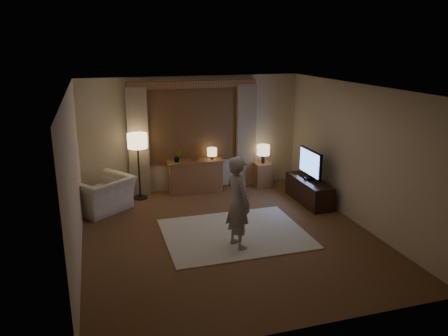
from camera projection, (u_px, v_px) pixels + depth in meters
name	position (u px, v px, depth m)	size (l,w,h in m)	color
room	(221.00, 156.00, 7.86)	(5.04, 5.54, 2.64)	brown
rug	(235.00, 233.00, 7.83)	(2.50, 2.00, 0.02)	beige
sideboard	(195.00, 177.00, 9.96)	(1.20, 0.40, 0.70)	brown
picture_frame	(195.00, 158.00, 9.84)	(0.16, 0.02, 0.20)	brown
plant	(177.00, 157.00, 9.71)	(0.17, 0.13, 0.30)	#999999
table_lamp_sideboard	(212.00, 152.00, 9.92)	(0.22, 0.22, 0.30)	black
floor_lamp	(138.00, 144.00, 9.28)	(0.42, 0.42, 1.45)	black
armchair	(102.00, 195.00, 8.81)	(1.09, 0.95, 0.71)	#F1E2C7
side_table	(263.00, 174.00, 10.39)	(0.40, 0.40, 0.56)	brown
table_lamp_side	(263.00, 150.00, 10.22)	(0.30, 0.30, 0.44)	black
tv_stand	(309.00, 191.00, 9.33)	(0.45, 1.40, 0.50)	black
tv	(310.00, 163.00, 9.16)	(0.22, 0.91, 0.65)	black
person	(238.00, 202.00, 7.12)	(0.57, 0.37, 1.56)	#A39D97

